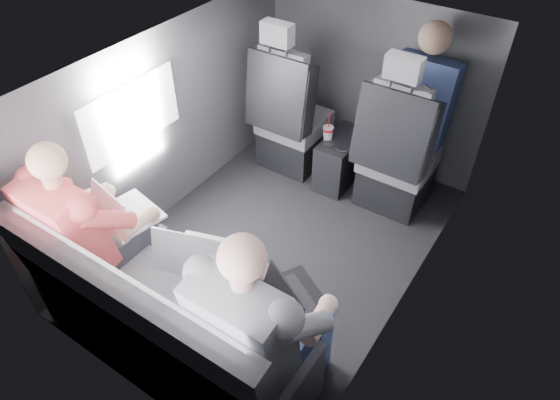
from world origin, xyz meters
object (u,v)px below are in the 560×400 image
Objects in this scene: soda_cup at (328,132)px; passenger_rear_left at (92,229)px; passenger_rear_right at (262,325)px; passenger_front_right at (422,102)px; front_seat_left at (290,123)px; rear_bench at (165,326)px; laptop_white at (124,212)px; center_console at (341,160)px; laptop_black at (292,297)px; front_seat_right at (396,161)px; laptop_silver at (200,254)px.

soda_cup is 1.84m from passenger_rear_left.
passenger_front_right reaches higher than passenger_rear_right.
front_seat_left is 0.79× the size of rear_bench.
passenger_front_right reaches higher than front_seat_left.
laptop_white is 2.12m from passenger_front_right.
center_console is at bearing 72.41° from laptop_white.
laptop_white reaches higher than center_console.
front_seat_left is at bearing 119.28° from passenger_rear_right.
front_seat_left is at bearing 122.98° from laptop_black.
laptop_black is (1.03, -1.59, 0.23)m from front_seat_left.
passenger_front_right reaches higher than center_console.
front_seat_right is 1.00× the size of passenger_rear_right.
center_console is 1.15× the size of laptop_black.
front_seat_right is 5.24× the size of soda_cup.
passenger_front_right is at bearing 85.55° from front_seat_right.
center_console is 0.76m from passenger_front_right.
passenger_front_right is at bearing 93.49° from laptop_black.
passenger_rear_left is 1.12m from passenger_rear_right.
front_seat_left is 1.02m from passenger_front_right.
rear_bench is at bearing -28.78° from laptop_white.
passenger_front_right reaches higher than passenger_rear_left.
rear_bench reaches higher than center_console.
front_seat_right reaches higher than laptop_white.
front_seat_right is at bearing 58.88° from laptop_white.
laptop_black reaches higher than soda_cup.
center_console is 1.98m from passenger_rear_right.
rear_bench is 0.66m from passenger_rear_right.
passenger_rear_right is at bearing -87.41° from passenger_front_right.
passenger_front_right reaches higher than laptop_white.
front_seat_right is 3.34× the size of laptop_white.
center_console is 1.79m from laptop_white.
passenger_rear_right is at bearing -10.09° from laptop_white.
rear_bench is 3.85× the size of laptop_black.
laptop_white is (-0.52, 0.29, 0.33)m from rear_bench.
laptop_white is 0.30× the size of passenger_rear_left.
laptop_silver is (0.05, -1.66, 0.43)m from center_console.
laptop_black is (0.68, -1.56, 0.17)m from soda_cup.
rear_bench is at bearing -103.31° from front_seat_right.
soda_cup is at bearing 113.43° from laptop_black.
laptop_silver is at bearing -0.91° from laptop_white.
center_console is 0.53× the size of passenger_front_right.
passenger_rear_right reaches higher than front_seat_right.
laptop_white is 0.20m from passenger_rear_left.
passenger_front_right is (-0.09, 2.07, 0.11)m from passenger_rear_right.
passenger_front_right is (1.03, 2.06, 0.13)m from passenger_rear_left.
passenger_rear_right is at bearing -19.63° from laptop_silver.
passenger_rear_left reaches higher than laptop_silver.
front_seat_left is at bearing 180.00° from front_seat_right.
front_seat_left reaches higher than rear_bench.
passenger_rear_left is at bearing -106.88° from center_console.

